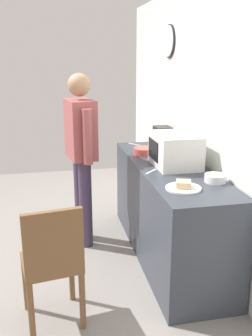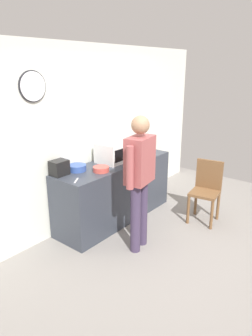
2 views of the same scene
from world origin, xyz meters
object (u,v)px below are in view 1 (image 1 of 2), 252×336
(microwave, at_px, (175,150))
(sandwich_plate, at_px, (183,187))
(wooden_chair, at_px, (52,261))
(spoon_utensil, at_px, (151,172))
(salad_bowl, at_px, (144,151))
(mixing_bowl, at_px, (215,178))
(cereal_bowl, at_px, (165,145))
(fork_utensil, at_px, (134,144))
(toaster, at_px, (163,135))
(person_standing, at_px, (81,147))

(microwave, relative_size, sandwich_plate, 1.83)
(sandwich_plate, bearing_deg, microwave, 167.11)
(wooden_chair, bearing_deg, spoon_utensil, 126.42)
(salad_bowl, bearing_deg, mixing_bowl, 18.55)
(salad_bowl, height_order, mixing_bowl, salad_bowl)
(microwave, relative_size, spoon_utensil, 2.94)
(cereal_bowl, distance_m, mixing_bowl, 1.17)
(spoon_utensil, relative_size, wooden_chair, 0.18)
(fork_utensil, bearing_deg, salad_bowl, 0.38)
(cereal_bowl, xyz_separation_m, fork_utensil, (-0.28, -0.28, -0.04))
(salad_bowl, xyz_separation_m, wooden_chair, (1.27, -0.98, -0.43))
(microwave, bearing_deg, sandwich_plate, -12.89)
(toaster, bearing_deg, microwave, -10.09)
(mixing_bowl, bearing_deg, wooden_chair, -77.93)
(salad_bowl, relative_size, toaster, 1.01)
(wooden_chair, bearing_deg, mixing_bowl, 102.07)
(sandwich_plate, xyz_separation_m, spoon_utensil, (-0.48, -0.12, -0.01))
(cereal_bowl, distance_m, fork_utensil, 0.40)
(toaster, height_order, spoon_utensil, toaster)
(salad_bowl, xyz_separation_m, person_standing, (0.00, -0.65, 0.07))
(fork_utensil, xyz_separation_m, spoon_utensil, (1.08, -0.10, 0.00))
(spoon_utensil, distance_m, person_standing, 0.83)
(toaster, bearing_deg, person_standing, -65.43)
(spoon_utensil, bearing_deg, cereal_bowl, 154.56)
(person_standing, bearing_deg, salad_bowl, 90.25)
(cereal_bowl, height_order, fork_utensil, cereal_bowl)
(microwave, distance_m, salad_bowl, 0.51)
(microwave, height_order, fork_utensil, microwave)
(salad_bowl, bearing_deg, toaster, 143.46)
(toaster, bearing_deg, fork_utensil, -91.77)
(fork_utensil, relative_size, spoon_utensil, 1.00)
(sandwich_plate, bearing_deg, mixing_bowl, 108.95)
(salad_bowl, height_order, spoon_utensil, salad_bowl)
(salad_bowl, distance_m, cereal_bowl, 0.33)
(person_standing, height_order, wooden_chair, person_standing)
(cereal_bowl, relative_size, spoon_utensil, 1.46)
(sandwich_plate, height_order, salad_bowl, salad_bowl)
(sandwich_plate, distance_m, toaster, 1.57)
(sandwich_plate, relative_size, wooden_chair, 0.29)
(microwave, relative_size, cereal_bowl, 2.01)
(sandwich_plate, relative_size, spoon_utensil, 1.61)
(cereal_bowl, distance_m, toaster, 0.28)
(microwave, xyz_separation_m, wooden_chair, (0.80, -1.15, -0.55))
(cereal_bowl, relative_size, wooden_chair, 0.26)
(microwave, xyz_separation_m, mixing_bowl, (0.52, 0.17, -0.12))
(fork_utensil, bearing_deg, wooden_chair, -29.52)
(wooden_chair, bearing_deg, salad_bowl, 142.35)
(cereal_bowl, relative_size, fork_utensil, 1.46)
(microwave, xyz_separation_m, toaster, (-0.92, 0.16, -0.05))
(toaster, relative_size, spoon_utensil, 1.29)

